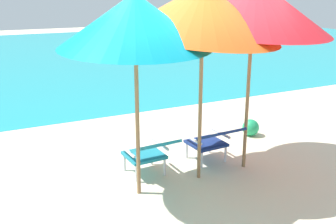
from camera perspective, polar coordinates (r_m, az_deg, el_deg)
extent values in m
plane|color=beige|center=(9.45, -9.60, 1.31)|extent=(40.00, 40.00, 0.00)
cube|color=teal|center=(17.01, -17.56, 7.76)|extent=(40.00, 18.00, 0.01)
cube|color=teal|center=(5.70, -3.46, -6.22)|extent=(0.54, 0.52, 0.04)
cube|color=teal|center=(5.29, -1.80, -4.93)|extent=(0.54, 0.54, 0.27)
cylinder|color=silver|center=(5.85, -6.29, -7.24)|extent=(0.04, 0.04, 0.26)
cylinder|color=silver|center=(6.02, -2.40, -6.44)|extent=(0.04, 0.04, 0.26)
cylinder|color=silver|center=(5.50, -4.58, -8.84)|extent=(0.04, 0.04, 0.26)
cylinder|color=silver|center=(5.68, -0.49, -7.93)|extent=(0.04, 0.04, 0.26)
cube|color=silver|center=(5.55, -5.92, -5.57)|extent=(0.05, 0.50, 0.03)
cube|color=silver|center=(5.76, -1.14, -4.64)|extent=(0.05, 0.50, 0.03)
cube|color=navy|center=(6.14, 5.52, -4.49)|extent=(0.54, 0.53, 0.04)
cube|color=navy|center=(5.77, 7.66, -3.16)|extent=(0.54, 0.54, 0.27)
cylinder|color=silver|center=(6.25, 2.72, -5.53)|extent=(0.04, 0.04, 0.26)
cylinder|color=silver|center=(6.48, 6.04, -4.78)|extent=(0.04, 0.04, 0.26)
cylinder|color=silver|center=(5.93, 4.87, -6.88)|extent=(0.04, 0.04, 0.26)
cylinder|color=silver|center=(6.17, 8.29, -6.02)|extent=(0.04, 0.04, 0.26)
cube|color=silver|center=(5.96, 3.49, -3.88)|extent=(0.05, 0.50, 0.03)
cube|color=silver|center=(6.24, 7.52, -3.02)|extent=(0.05, 0.50, 0.03)
cylinder|color=olive|center=(4.90, -4.43, -1.64)|extent=(0.05, 0.05, 1.93)
cone|color=#0A93AD|center=(4.65, -4.79, 13.01)|extent=(2.11, 2.14, 0.71)
cylinder|color=olive|center=(5.32, 4.67, 0.33)|extent=(0.05, 0.05, 2.00)
cone|color=#EA5619|center=(5.10, 5.03, 14.42)|extent=(2.90, 2.91, 0.85)
cylinder|color=olive|center=(5.76, 11.38, 1.58)|extent=(0.05, 0.05, 2.05)
cone|color=red|center=(5.56, 12.20, 14.85)|extent=(2.78, 2.81, 0.82)
sphere|color=#1E9E60|center=(7.33, 11.83, -2.21)|extent=(0.31, 0.31, 0.31)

